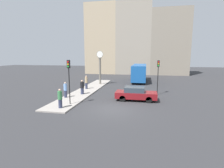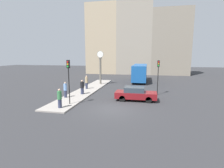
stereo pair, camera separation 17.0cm
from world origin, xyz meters
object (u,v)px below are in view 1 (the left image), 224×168
Objects in this scene: street_clock at (100,67)px; pedestrian_green_hoodie at (60,99)px; sedan_car at (136,94)px; pedestrian_tan_coat at (86,82)px; pedestrian_black_jacket at (82,87)px; traffic_light_near at (69,73)px; pedestrian_blue_stripe at (65,90)px; traffic_light_far at (158,70)px; bus_distant at (139,72)px.

pedestrian_green_hoodie is at bearing -90.46° from street_clock.
pedestrian_tan_coat is at bearing 147.29° from sedan_car.
traffic_light_near is at bearing -85.13° from pedestrian_black_jacket.
traffic_light_near is at bearing -153.56° from sedan_car.
street_clock is 13.23m from pedestrian_green_hoodie.
traffic_light_near is 3.45m from pedestrian_blue_stripe.
traffic_light_far is 9.66m from pedestrian_tan_coat.
pedestrian_tan_coat is (-0.71, 8.84, 0.08)m from pedestrian_green_hoodie.
sedan_car is at bearing 26.44° from traffic_light_near.
pedestrian_black_jacket is at bearing -167.77° from traffic_light_far.
traffic_light_far is 9.16m from pedestrian_black_jacket.
traffic_light_near is at bearing -55.78° from pedestrian_blue_stripe.
traffic_light_far is 2.42× the size of pedestrian_black_jacket.
pedestrian_green_hoodie is at bearing -101.68° from traffic_light_near.
pedestrian_black_jacket is at bearing 169.02° from sedan_car.
pedestrian_blue_stripe is 0.94× the size of pedestrian_tan_coat.
street_clock reaches higher than sedan_car.
sedan_car is 7.11m from traffic_light_near.
pedestrian_green_hoodie is at bearing -139.20° from traffic_light_far.
traffic_light_far is 10.24m from street_clock.
pedestrian_blue_stripe is (-1.36, -9.47, -1.82)m from street_clock.
sedan_car is 13.69m from bus_distant.
bus_distant is at bearing 62.93° from pedestrian_blue_stripe.
traffic_light_far is at bearing -33.29° from street_clock.
pedestrian_blue_stripe is 1.01× the size of pedestrian_green_hoodie.
street_clock is at bearing 81.81° from pedestrian_blue_stripe.
bus_distant is 19.01m from pedestrian_green_hoodie.
street_clock is at bearing 125.25° from sedan_car.
traffic_light_near is 1.01× the size of traffic_light_far.
pedestrian_green_hoodie reaches higher than pedestrian_black_jacket.
traffic_light_near reaches higher than bus_distant.
sedan_car is 10.91m from street_clock.
street_clock is at bearing 146.71° from traffic_light_far.
sedan_car is 1.03× the size of traffic_light_near.
street_clock is 3.08× the size of pedestrian_green_hoodie.
pedestrian_green_hoodie is 5.58m from pedestrian_black_jacket.
pedestrian_green_hoodie is (-6.08, -18.00, -0.73)m from bus_distant.
sedan_car is at bearing 34.65° from pedestrian_green_hoodie.
street_clock is (-6.19, 8.75, 2.07)m from sedan_car.
bus_distant is at bearing 53.41° from pedestrian_tan_coat.
pedestrian_tan_coat reaches higher than pedestrian_blue_stripe.
bus_distant is 16.16m from pedestrian_blue_stripe.
pedestrian_tan_coat is (0.55, 5.22, 0.07)m from pedestrian_blue_stripe.
street_clock reaches higher than pedestrian_blue_stripe.
street_clock is 7.74m from pedestrian_black_jacket.
sedan_car is 2.52× the size of pedestrian_black_jacket.
street_clock is (-8.56, 5.62, -0.12)m from traffic_light_far.
street_clock is at bearing 79.14° from pedestrian_tan_coat.
pedestrian_black_jacket is (-6.37, 1.24, 0.23)m from sedan_car.
traffic_light_far reaches higher than pedestrian_black_jacket.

